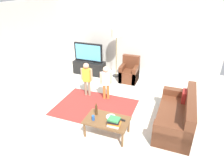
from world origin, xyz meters
name	(u,v)px	position (x,y,z in m)	size (l,w,h in m)	color
ground	(104,115)	(0.00, 0.00, 0.00)	(7.80, 7.80, 0.00)	beige
wall_back	(135,38)	(0.00, 3.00, 1.35)	(6.00, 0.12, 2.70)	silver
wall_left	(6,54)	(-3.00, 0.00, 1.35)	(0.12, 6.00, 2.70)	silver
area_rug	(95,107)	(-0.39, 0.25, 0.00)	(2.20, 1.60, 0.01)	#9E2D28
tv_stand	(89,68)	(-1.55, 2.30, 0.24)	(1.20, 0.44, 0.50)	black
tv	(88,53)	(-1.55, 2.28, 0.85)	(1.10, 0.28, 0.71)	black
couch	(178,116)	(1.85, 0.21, 0.29)	(0.80, 1.80, 0.86)	brown
armchair	(130,73)	(0.05, 2.26, 0.30)	(0.60, 0.60, 0.90)	brown
floor_lamp	(116,35)	(-0.52, 2.45, 1.54)	(0.36, 0.36, 1.78)	#262626
child_near_tv	(87,76)	(-0.89, 0.81, 0.65)	(0.36, 0.17, 1.07)	gray
child_center	(106,80)	(-0.27, 0.81, 0.63)	(0.33, 0.20, 1.05)	orange
coffee_table	(107,121)	(0.34, -0.66, 0.37)	(1.00, 0.60, 0.42)	brown
book_stack	(114,122)	(0.56, -0.78, 0.50)	(0.28, 0.23, 0.18)	white
bottle	(96,110)	(0.04, -0.56, 0.55)	(0.06, 0.06, 0.31)	#4C3319
tv_remote	(122,120)	(0.66, -0.56, 0.43)	(0.17, 0.05, 0.02)	black
soda_can	(93,118)	(0.06, -0.78, 0.48)	(0.07, 0.07, 0.12)	#2659B2
plate	(111,117)	(0.39, -0.54, 0.43)	(0.22, 0.22, 0.02)	white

